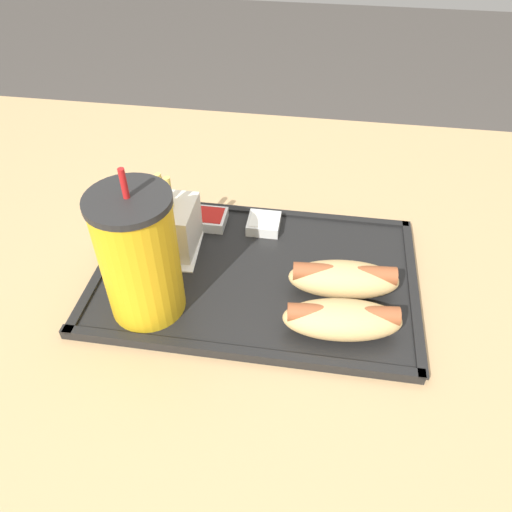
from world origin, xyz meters
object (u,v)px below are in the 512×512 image
object	(u,v)px
sauce_cup_mayo	(261,223)
sauce_cup_ketchup	(210,219)
fries_carton	(162,225)
soda_cup	(139,256)
hot_dog_far	(342,319)
hot_dog_near	(344,278)

from	to	relation	value
sauce_cup_mayo	sauce_cup_ketchup	size ratio (longest dim) A/B	1.00
fries_carton	sauce_cup_mayo	bearing A→B (deg)	-154.80
fries_carton	sauce_cup_ketchup	world-z (taller)	fries_carton
soda_cup	hot_dog_far	bearing A→B (deg)	178.25
hot_dog_near	fries_carton	size ratio (longest dim) A/B	1.24
fries_carton	sauce_cup_ketchup	xyz separation A→B (m)	(-0.05, -0.06, -0.03)
fries_carton	hot_dog_near	bearing A→B (deg)	168.18
soda_cup	hot_dog_far	xyz separation A→B (m)	(-0.24, 0.01, -0.06)
hot_dog_far	fries_carton	bearing A→B (deg)	-25.49
soda_cup	sauce_cup_ketchup	bearing A→B (deg)	-103.15
sauce_cup_mayo	sauce_cup_ketchup	bearing A→B (deg)	1.06
soda_cup	sauce_cup_mayo	xyz separation A→B (m)	(-0.12, -0.17, -0.07)
hot_dog_near	hot_dog_far	bearing A→B (deg)	90.00
hot_dog_far	sauce_cup_mayo	distance (m)	0.22
hot_dog_near	sauce_cup_mayo	bearing A→B (deg)	-42.89
sauce_cup_ketchup	soda_cup	bearing A→B (deg)	76.85
fries_carton	hot_dog_far	bearing A→B (deg)	154.51
hot_dog_near	sauce_cup_ketchup	bearing A→B (deg)	-29.49
sauce_cup_mayo	sauce_cup_ketchup	xyz separation A→B (m)	(0.08, 0.00, 0.00)
fries_carton	sauce_cup_mayo	distance (m)	0.15
hot_dog_near	sauce_cup_mayo	xyz separation A→B (m)	(0.12, -0.11, -0.02)
hot_dog_near	fries_carton	xyz separation A→B (m)	(0.25, -0.05, 0.01)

